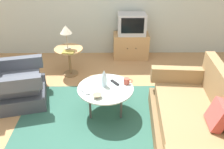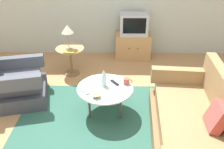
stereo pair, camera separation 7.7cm
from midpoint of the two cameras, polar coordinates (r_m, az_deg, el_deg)
The scene contains 15 objects.
ground_plane at distance 3.69m, azimuth -2.57°, elevation -10.04°, with size 16.00×16.00×0.00m, color #AD7F51.
area_rug at distance 3.76m, azimuth -0.99°, elevation -9.19°, with size 2.63×1.56×0.00m, color #2D5B4C.
armchair at distance 4.18m, azimuth -22.09°, elevation -2.24°, with size 1.05×1.03×0.86m.
couch at distance 3.29m, azimuth 19.90°, elevation -11.24°, with size 1.06×1.87×0.92m.
coffee_table at distance 3.50m, azimuth -1.05°, elevation -3.69°, with size 0.83×0.83×0.47m.
side_table at distance 4.68m, azimuth -9.54°, elevation 4.60°, with size 0.54×0.54×0.56m.
tv_stand at distance 5.39m, azimuth 5.44°, elevation 6.90°, with size 0.78×0.45×0.57m.
television at distance 5.20m, azimuth 5.72°, elevation 12.02°, with size 0.60×0.41×0.45m.
table_lamp at distance 4.48m, azimuth -10.27°, elevation 10.56°, with size 0.22×0.22×0.46m.
vase at distance 3.45m, azimuth -1.33°, elevation -0.95°, with size 0.07×0.07×0.27m.
mug at distance 3.55m, azimuth 4.14°, elevation -1.66°, with size 0.14×0.09×0.09m.
bowl at distance 3.27m, azimuth -3.13°, elevation -5.17°, with size 0.13×0.13×0.05m.
tv_remote_dark at distance 3.58m, azimuth 1.25°, elevation -1.97°, with size 0.14×0.17×0.02m.
tv_remote_silver at distance 3.40m, azimuth -6.02°, elevation -4.07°, with size 0.15×0.16×0.02m.
book at distance 4.43m, azimuth -9.77°, elevation 5.42°, with size 0.23×0.16×0.02m.
Camera 2 is at (0.24, -2.84, 2.36)m, focal length 37.79 mm.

